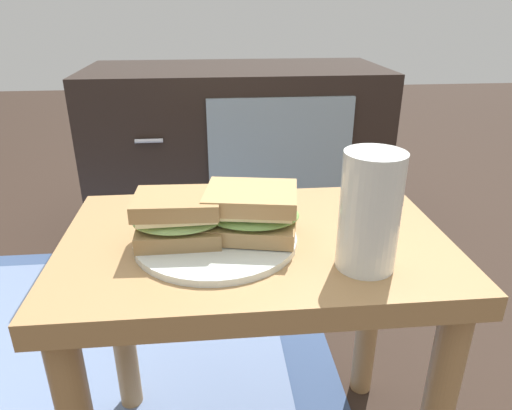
% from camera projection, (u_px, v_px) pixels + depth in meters
% --- Properties ---
extents(side_table, '(0.56, 0.36, 0.46)m').
position_uv_depth(side_table, '(255.00, 288.00, 0.72)').
color(side_table, '#A37A4C').
rests_on(side_table, ground).
extents(tv_cabinet, '(0.96, 0.46, 0.58)m').
position_uv_depth(tv_cabinet, '(237.00, 153.00, 1.61)').
color(tv_cabinet, black).
rests_on(tv_cabinet, ground).
extents(area_rug, '(1.27, 0.86, 0.01)m').
position_uv_depth(area_rug, '(72.00, 334.00, 1.17)').
color(area_rug, '#384C72').
rests_on(area_rug, ground).
extents(plate, '(0.23, 0.23, 0.01)m').
position_uv_depth(plate, '(216.00, 239.00, 0.66)').
color(plate, silver).
rests_on(plate, side_table).
extents(sandwich_front, '(0.13, 0.09, 0.07)m').
position_uv_depth(sandwich_front, '(178.00, 218.00, 0.64)').
color(sandwich_front, '#9E7A4C').
rests_on(sandwich_front, plate).
extents(sandwich_back, '(0.15, 0.13, 0.07)m').
position_uv_depth(sandwich_back, '(251.00, 212.00, 0.65)').
color(sandwich_back, tan).
rests_on(sandwich_back, plate).
extents(beer_glass, '(0.08, 0.08, 0.15)m').
position_uv_depth(beer_glass, '(370.00, 213.00, 0.57)').
color(beer_glass, silver).
rests_on(beer_glass, side_table).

